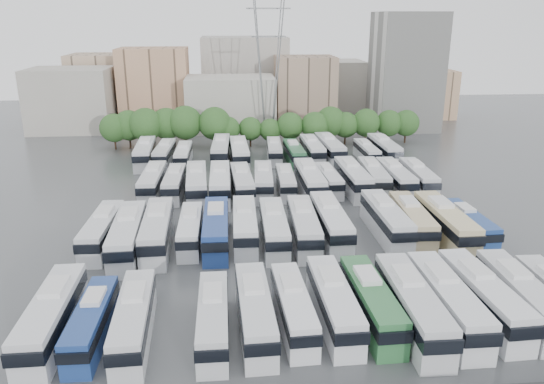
{
  "coord_description": "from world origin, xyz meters",
  "views": [
    {
      "loc": [
        -6.81,
        -62.32,
        25.08
      ],
      "look_at": [
        -1.21,
        3.77,
        3.0
      ],
      "focal_mm": 35.0,
      "sensor_mm": 36.0,
      "label": 1
    }
  ],
  "objects": [
    {
      "name": "ground",
      "position": [
        0.0,
        0.0,
        0.0
      ],
      "size": [
        220.0,
        220.0,
        0.0
      ],
      "primitive_type": "plane",
      "color": "#424447",
      "rests_on": "ground"
    },
    {
      "name": "tree_line",
      "position": [
        -2.77,
        42.11,
        4.51
      ],
      "size": [
        64.27,
        7.93,
        8.49
      ],
      "color": "black",
      "rests_on": "ground"
    },
    {
      "name": "city_buildings",
      "position": [
        -7.46,
        71.86,
        7.87
      ],
      "size": [
        102.0,
        35.0,
        20.0
      ],
      "color": "#9E998E",
      "rests_on": "ground"
    },
    {
      "name": "apartment_tower",
      "position": [
        34.0,
        58.0,
        13.0
      ],
      "size": [
        14.0,
        14.0,
        26.0
      ],
      "primitive_type": "cube",
      "color": "silver",
      "rests_on": "ground"
    },
    {
      "name": "electricity_pylon",
      "position": [
        2.0,
        50.0,
        18.66
      ],
      "size": [
        9.0,
        6.91,
        33.83
      ],
      "color": "slate",
      "rests_on": "ground"
    },
    {
      "name": "bus_r0_s0",
      "position": [
        -21.42,
        -23.47,
        1.99
      ],
      "size": [
        3.0,
        12.97,
        4.06
      ],
      "rotation": [
        0.0,
        0.0,
        0.01
      ],
      "color": "silver",
      "rests_on": "ground"
    },
    {
      "name": "bus_r0_s1",
      "position": [
        -18.15,
        -24.05,
        1.68
      ],
      "size": [
        2.48,
        10.9,
        3.41
      ],
      "rotation": [
        0.0,
        0.0,
        -0.01
      ],
      "color": "navy",
      "rests_on": "ground"
    },
    {
      "name": "bus_r0_s2",
      "position": [
        -14.77,
        -24.28,
        1.85
      ],
      "size": [
        3.12,
        12.12,
        3.77
      ],
      "rotation": [
        0.0,
        0.0,
        0.04
      ],
      "color": "silver",
      "rests_on": "ground"
    },
    {
      "name": "bus_r0_s4",
      "position": [
        -8.41,
        -24.5,
        1.75
      ],
      "size": [
        2.53,
        11.37,
        3.56
      ],
      "rotation": [
        0.0,
        0.0,
        0.0
      ],
      "color": "silver",
      "rests_on": "ground"
    },
    {
      "name": "bus_r0_s5",
      "position": [
        -4.96,
        -23.88,
        1.88
      ],
      "size": [
        3.07,
        12.28,
        3.83
      ],
      "rotation": [
        0.0,
        0.0,
        0.03
      ],
      "color": "silver",
      "rests_on": "ground"
    },
    {
      "name": "bus_r0_s6",
      "position": [
        -1.69,
        -23.33,
        1.76
      ],
      "size": [
        3.0,
        11.5,
        3.58
      ],
      "rotation": [
        0.0,
        0.0,
        0.05
      ],
      "color": "white",
      "rests_on": "ground"
    },
    {
      "name": "bus_r0_s7",
      "position": [
        1.8,
        -23.07,
        1.9
      ],
      "size": [
        3.0,
        12.41,
        3.87
      ],
      "rotation": [
        0.0,
        0.0,
        0.02
      ],
      "color": "silver",
      "rests_on": "ground"
    },
    {
      "name": "bus_r0_s8",
      "position": [
        5.02,
        -23.2,
        1.89
      ],
      "size": [
        3.09,
        12.34,
        3.85
      ],
      "rotation": [
        0.0,
        0.0,
        0.03
      ],
      "color": "#30713D",
      "rests_on": "ground"
    },
    {
      "name": "bus_r0_s9",
      "position": [
        8.18,
        -24.35,
        2.08
      ],
      "size": [
        3.05,
        13.52,
        4.23
      ],
      "rotation": [
        0.0,
        0.0,
        -0.01
      ],
      "color": "silver",
      "rests_on": "ground"
    },
    {
      "name": "bus_r0_s10",
      "position": [
        11.4,
        -23.86,
        2.03
      ],
      "size": [
        2.94,
        13.2,
        4.14
      ],
      "rotation": [
        0.0,
        0.0,
        0.01
      ],
      "color": "silver",
      "rests_on": "ground"
    },
    {
      "name": "bus_r0_s11",
      "position": [
        14.84,
        -23.32,
        2.0
      ],
      "size": [
        3.4,
        13.08,
        4.07
      ],
      "rotation": [
        0.0,
        0.0,
        0.04
      ],
      "color": "silver",
      "rests_on": "ground"
    },
    {
      "name": "bus_r0_s12",
      "position": [
        18.15,
        -23.49,
        1.96
      ],
      "size": [
        3.11,
        12.82,
        4.0
      ],
      "rotation": [
        0.0,
        0.0,
        -0.03
      ],
      "color": "silver",
      "rests_on": "ground"
    },
    {
      "name": "bus_r1_s0",
      "position": [
        -21.35,
        -5.13,
        1.91
      ],
      "size": [
        3.07,
        12.48,
        3.89
      ],
      "rotation": [
        0.0,
        0.0,
        -0.03
      ],
      "color": "silver",
      "rests_on": "ground"
    },
    {
      "name": "bus_r1_s1",
      "position": [
        -18.13,
        -7.23,
        2.1
      ],
      "size": [
        3.53,
        13.76,
        4.28
      ],
      "rotation": [
        0.0,
        0.0,
        0.04
      ],
      "color": "silver",
      "rests_on": "ground"
    },
    {
      "name": "bus_r1_s2",
      "position": [
        -15.08,
        -6.11,
        2.09
      ],
      "size": [
        3.39,
        13.66,
        4.26
      ],
      "rotation": [
        0.0,
        0.0,
        0.03
      ],
      "color": "silver",
      "rests_on": "ground"
    },
    {
      "name": "bus_r1_s3",
      "position": [
        -11.41,
        -5.28,
        1.75
      ],
      "size": [
        2.49,
        11.34,
        3.56
      ],
      "rotation": [
        0.0,
        0.0,
        -0.0
      ],
      "color": "white",
      "rests_on": "ground"
    },
    {
      "name": "bus_r1_s4",
      "position": [
        -8.46,
        -5.76,
        2.01
      ],
      "size": [
        2.88,
        13.05,
        4.09
      ],
      "rotation": [
        0.0,
        0.0,
        -0.0
      ],
      "color": "navy",
      "rests_on": "ground"
    },
    {
      "name": "bus_r1_s5",
      "position": [
        -5.13,
        -4.88,
        1.93
      ],
      "size": [
        2.88,
        12.54,
        3.93
      ],
      "rotation": [
        0.0,
        0.0,
        -0.01
      ],
      "color": "silver",
      "rests_on": "ground"
    },
    {
      "name": "bus_r1_s6",
      "position": [
        -1.82,
        -6.12,
        1.96
      ],
      "size": [
        2.91,
        12.77,
        4.0
      ],
      "rotation": [
        0.0,
        0.0,
        -0.01
      ],
      "color": "silver",
      "rests_on": "ground"
    },
    {
      "name": "bus_r1_s7",
      "position": [
        1.64,
        -6.0,
        2.01
      ],
      "size": [
        3.17,
        13.13,
        4.1
      ],
      "rotation": [
        0.0,
        0.0,
        -0.02
      ],
      "color": "silver",
      "rests_on": "ground"
    },
    {
      "name": "bus_r1_s8",
      "position": [
        4.96,
        -5.03,
        2.05
      ],
      "size": [
        3.07,
        13.35,
        4.18
      ],
      "rotation": [
        0.0,
        0.0,
        0.01
      ],
      "color": "silver",
      "rests_on": "ground"
    },
    {
      "name": "bus_r1_s10",
      "position": [
        11.69,
        -4.86,
        2.05
      ],
      "size": [
        3.07,
        13.36,
        4.18
      ],
      "rotation": [
        0.0,
        0.0,
        0.01
      ],
      "color": "silver",
      "rests_on": "ground"
    },
    {
      "name": "bus_r1_s11",
      "position": [
        14.86,
        -4.86,
        1.94
      ],
      "size": [
        3.31,
        12.68,
        3.95
      ],
      "rotation": [
        0.0,
        0.0,
        -0.05
      ],
      "color": "#C9B68A",
      "rests_on": "ground"
    },
    {
      "name": "bus_r1_s12",
      "position": [
        18.28,
        -6.51,
        2.11
      ],
      "size": [
        3.16,
        13.72,
        4.29
      ],
      "rotation": [
        0.0,
        0.0,
        0.01
      ],
      "color": "beige",
      "rests_on": "ground"
    },
    {
      "name": "bus_r1_s13",
      "position": [
        21.38,
        -6.16,
        1.69
      ],
      "size": [
        2.88,
        11.09,
        3.45
      ],
      "rotation": [
        0.0,
        0.0,
        0.04
      ],
      "color": "navy",
      "rests_on": "ground"
    },
    {
      "name": "bus_r2_s1",
      "position": [
        -18.03,
        13.18,
        1.94
      ],
      "size": [
        3.01,
        12.65,
        3.95
      ],
      "rotation": [
        0.0,
        0.0,
        -0.02
      ],
      "color": "silver",
      "rests_on": "ground"
    },
    {
      "name": "bus_r2_s2",
      "position": [
        -14.83,
        12.77,
        1.81
      ],
      "size": [
        2.79,
        11.78,
        3.68
      ],
      "rotation": [
        0.0,
        0.0,
        -0.02
      ],
      "color": "silver",
      "rests_on": "ground"
    },
    {
      "name": "bus_r2_s3",
      "position": [
        -11.51,
        11.43,
        2.06
      ],
      "size": [
        3.56,
        13.5,
        4.2
      ],
      "rotation": [
        0.0,
        0.0,
        0.05
      ],
      "color": "silver",
      "rests_on": "ground"
    },
    {
      "name": "bus_r2_s4",
      "position": [
        -8.13,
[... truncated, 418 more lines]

